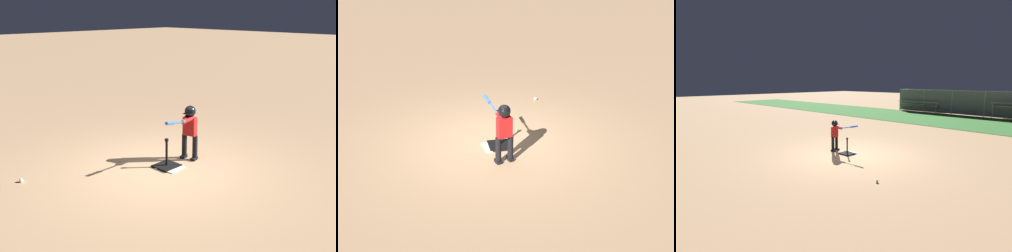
% 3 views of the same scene
% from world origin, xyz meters
% --- Properties ---
extents(ground_plane, '(90.00, 90.00, 0.00)m').
position_xyz_m(ground_plane, '(0.00, 0.00, 0.00)').
color(ground_plane, tan).
extents(home_plate, '(0.50, 0.50, 0.02)m').
position_xyz_m(home_plate, '(-0.16, 0.06, 0.01)').
color(home_plate, white).
rests_on(home_plate, ground_plane).
extents(batting_tee, '(0.48, 0.43, 0.60)m').
position_xyz_m(batting_tee, '(-0.16, -0.03, 0.07)').
color(batting_tee, black).
rests_on(batting_tee, ground_plane).
extents(batter_child, '(1.05, 0.45, 1.16)m').
position_xyz_m(batter_child, '(-0.79, -0.00, 0.73)').
color(batter_child, black).
rests_on(batter_child, ground_plane).
extents(baseball, '(0.07, 0.07, 0.07)m').
position_xyz_m(baseball, '(2.25, -1.41, 0.04)').
color(baseball, white).
rests_on(baseball, ground_plane).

